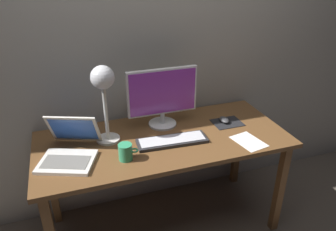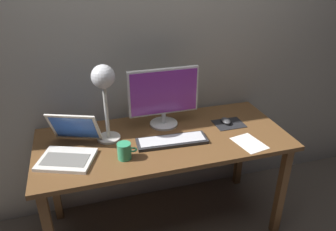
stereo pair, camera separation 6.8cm
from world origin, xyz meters
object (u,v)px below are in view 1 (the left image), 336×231
at_px(mouse, 224,120).
at_px(keyboard_main, 172,141).
at_px(laptop, 70,146).
at_px(coffee_mug, 126,152).
at_px(monitor, 162,95).
at_px(desk_lamp, 103,86).

bearing_deg(mouse, keyboard_main, -162.62).
bearing_deg(laptop, coffee_mug, -25.85).
relative_size(monitor, coffee_mug, 4.11).
bearing_deg(keyboard_main, monitor, 86.42).
bearing_deg(monitor, mouse, -14.07).
height_order(keyboard_main, mouse, mouse).
xyz_separation_m(desk_lamp, mouse, (0.81, -0.02, -0.34)).
bearing_deg(monitor, desk_lamp, -167.72).
bearing_deg(desk_lamp, coffee_mug, -75.90).
bearing_deg(coffee_mug, monitor, 45.34).
xyz_separation_m(mouse, coffee_mug, (-0.74, -0.23, 0.03)).
height_order(monitor, coffee_mug, monitor).
bearing_deg(monitor, keyboard_main, -93.58).
height_order(keyboard_main, laptop, laptop).
bearing_deg(mouse, laptop, -175.41).
height_order(laptop, coffee_mug, laptop).
relative_size(desk_lamp, mouse, 5.10).
distance_m(desk_lamp, mouse, 0.88).
bearing_deg(coffee_mug, mouse, 16.84).
distance_m(keyboard_main, mouse, 0.45).
height_order(monitor, mouse, monitor).
height_order(laptop, mouse, laptop).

